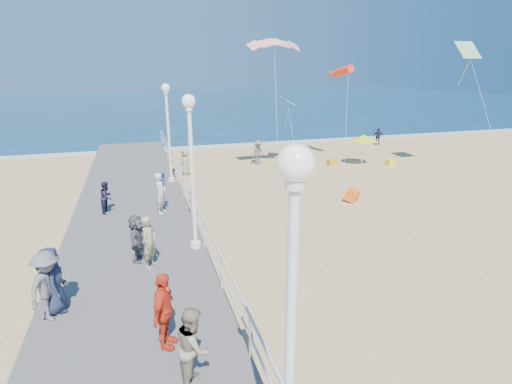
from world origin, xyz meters
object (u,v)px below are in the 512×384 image
object	(u,v)px
spectator_6	(149,242)
beach_walker_c	(185,162)
spectator_4	(52,280)
spectator_5	(137,238)
spectator_1	(194,346)
spectator_3	(164,311)
spectator_7	(107,197)
woman_holding_toddler	(161,193)
beach_umbrella	(363,138)
lamp_post_near	(291,305)
beach_chair_right	(390,163)
beach_chair_left	(332,163)
lamp_post_mid	(191,158)
box_kite	(352,196)
beach_walker_b	(378,137)
toddler_held	(163,183)
spectator_2	(48,286)
lamp_post_far	(168,123)
beach_walker_a	(258,152)

from	to	relation	value
spectator_6	beach_walker_c	size ratio (longest dim) A/B	1.05
spectator_4	spectator_5	bearing A→B (deg)	-53.60
spectator_1	spectator_3	distance (m)	1.37
spectator_7	woman_holding_toddler	bearing A→B (deg)	-84.83
beach_umbrella	spectator_5	bearing A→B (deg)	-143.46
beach_walker_c	spectator_1	bearing A→B (deg)	-31.59
spectator_5	beach_walker_c	bearing A→B (deg)	2.23
lamp_post_near	beach_chair_right	size ratio (longest dim) A/B	9.67
beach_walker_c	beach_chair_left	distance (m)	10.08
spectator_5	beach_chair_right	bearing A→B (deg)	-41.67
spectator_5	spectator_3	bearing A→B (deg)	-157.14
spectator_4	beach_chair_left	distance (m)	20.85
lamp_post_mid	box_kite	size ratio (longest dim) A/B	8.87
spectator_3	spectator_6	bearing A→B (deg)	25.00
spectator_7	beach_walker_b	bearing A→B (deg)	-37.57
toddler_held	beach_walker_b	xyz separation A→B (m)	(19.30, 12.97, -0.97)
box_kite	beach_umbrella	xyz separation A→B (m)	(4.68, 6.89, 1.61)
spectator_5	box_kite	world-z (taller)	spectator_5
spectator_2	beach_chair_left	world-z (taller)	spectator_2
spectator_7	beach_walker_c	xyz separation A→B (m)	(4.28, 7.00, -0.29)
beach_walker_b	beach_chair_right	bearing A→B (deg)	93.61
lamp_post_far	toddler_held	distance (m)	5.31
lamp_post_mid	beach_chair_right	world-z (taller)	lamp_post_mid
spectator_6	spectator_7	xyz separation A→B (m)	(-1.58, 5.73, -0.16)
lamp_post_far	toddler_held	xyz separation A→B (m)	(-0.74, -4.88, -1.95)
toddler_held	box_kite	distance (m)	9.32
spectator_4	box_kite	distance (m)	14.27
spectator_4	woman_holding_toddler	bearing A→B (deg)	-37.09
beach_walker_c	box_kite	world-z (taller)	beach_walker_c
spectator_5	spectator_1	bearing A→B (deg)	-154.05
lamp_post_far	spectator_1	xyz separation A→B (m)	(-0.97, -15.39, -2.39)
woman_holding_toddler	beach_chair_right	world-z (taller)	woman_holding_toddler
spectator_5	beach_umbrella	size ratio (longest dim) A/B	0.75
toddler_held	spectator_7	size ratio (longest dim) A/B	0.65
lamp_post_mid	beach_chair_left	distance (m)	16.28
lamp_post_near	toddler_held	bearing A→B (deg)	93.21
beach_walker_a	spectator_4	bearing A→B (deg)	-146.06
spectator_1	beach_chair_left	size ratio (longest dim) A/B	3.15
beach_umbrella	spectator_2	bearing A→B (deg)	-141.25
lamp_post_mid	beach_chair_right	size ratio (longest dim) A/B	9.67
beach_walker_a	spectator_1	bearing A→B (deg)	-133.41
spectator_2	beach_chair_right	distance (m)	23.36
woman_holding_toddler	beach_chair_right	size ratio (longest dim) A/B	3.27
box_kite	lamp_post_near	bearing A→B (deg)	-163.11
beach_walker_a	beach_walker_c	world-z (taller)	beach_walker_a
lamp_post_mid	beach_chair_left	bearing A→B (deg)	45.36
beach_chair_right	woman_holding_toddler	bearing A→B (deg)	-158.86
spectator_4	spectator_6	bearing A→B (deg)	-66.02
spectator_3	beach_chair_right	world-z (taller)	spectator_3
spectator_4	spectator_5	distance (m)	3.20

